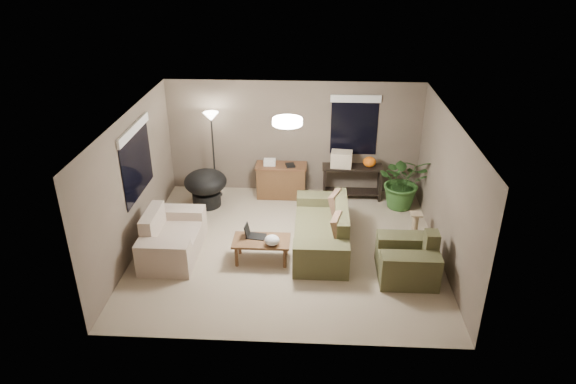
# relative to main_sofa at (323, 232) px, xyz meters

# --- Properties ---
(room_shell) EXTENTS (5.50, 5.50, 5.50)m
(room_shell) POSITION_rel_main_sofa_xyz_m (-0.65, -0.11, 0.96)
(room_shell) COLOR gray
(room_shell) RESTS_ON ground
(main_sofa) EXTENTS (0.95, 2.20, 0.85)m
(main_sofa) POSITION_rel_main_sofa_xyz_m (0.00, 0.00, 0.00)
(main_sofa) COLOR #4D4C2E
(main_sofa) RESTS_ON ground
(throw_pillows) EXTENTS (0.38, 1.40, 0.47)m
(throw_pillows) POSITION_rel_main_sofa_xyz_m (0.26, -0.00, 0.36)
(throw_pillows) COLOR #8C7251
(throw_pillows) RESTS_ON main_sofa
(loveseat) EXTENTS (0.90, 1.60, 0.85)m
(loveseat) POSITION_rel_main_sofa_xyz_m (-2.73, -0.40, 0.00)
(loveseat) COLOR beige
(loveseat) RESTS_ON ground
(armchair) EXTENTS (0.95, 1.00, 0.85)m
(armchair) POSITION_rel_main_sofa_xyz_m (1.41, -0.87, 0.00)
(armchair) COLOR #4C4C2E
(armchair) RESTS_ON ground
(coffee_table) EXTENTS (1.00, 0.55, 0.42)m
(coffee_table) POSITION_rel_main_sofa_xyz_m (-1.09, -0.54, 0.06)
(coffee_table) COLOR brown
(coffee_table) RESTS_ON ground
(laptop) EXTENTS (0.39, 0.28, 0.24)m
(laptop) POSITION_rel_main_sofa_xyz_m (-1.25, -0.44, 0.19)
(laptop) COLOR black
(laptop) RESTS_ON coffee_table
(plastic_bag) EXTENTS (0.29, 0.26, 0.18)m
(plastic_bag) POSITION_rel_main_sofa_xyz_m (-0.89, -0.69, 0.22)
(plastic_bag) COLOR white
(plastic_bag) RESTS_ON coffee_table
(desk) EXTENTS (1.10, 0.50, 0.75)m
(desk) POSITION_rel_main_sofa_xyz_m (-0.91, 2.03, 0.08)
(desk) COLOR brown
(desk) RESTS_ON ground
(desk_papers) EXTENTS (0.69, 0.28, 0.12)m
(desk_papers) POSITION_rel_main_sofa_xyz_m (-1.06, 2.02, 0.51)
(desk_papers) COLOR silver
(desk_papers) RESTS_ON desk
(console_table) EXTENTS (1.30, 0.40, 0.75)m
(console_table) POSITION_rel_main_sofa_xyz_m (0.64, 2.03, 0.14)
(console_table) COLOR black
(console_table) RESTS_ON ground
(pumpkin) EXTENTS (0.36, 0.36, 0.23)m
(pumpkin) POSITION_rel_main_sofa_xyz_m (0.99, 2.03, 0.57)
(pumpkin) COLOR orange
(pumpkin) RESTS_ON console_table
(cardboard_box) EXTENTS (0.47, 0.38, 0.33)m
(cardboard_box) POSITION_rel_main_sofa_xyz_m (0.39, 2.03, 0.62)
(cardboard_box) COLOR beige
(cardboard_box) RESTS_ON console_table
(papasan_chair) EXTENTS (1.14, 1.14, 0.80)m
(papasan_chair) POSITION_rel_main_sofa_xyz_m (-2.47, 1.51, 0.17)
(papasan_chair) COLOR black
(papasan_chair) RESTS_ON ground
(floor_lamp) EXTENTS (0.32, 0.32, 1.91)m
(floor_lamp) POSITION_rel_main_sofa_xyz_m (-2.37, 2.01, 1.30)
(floor_lamp) COLOR black
(floor_lamp) RESTS_ON ground
(ceiling_fixture) EXTENTS (0.50, 0.50, 0.10)m
(ceiling_fixture) POSITION_rel_main_sofa_xyz_m (-0.65, -0.11, 2.15)
(ceiling_fixture) COLOR white
(ceiling_fixture) RESTS_ON room_shell
(houseplant) EXTENTS (1.07, 1.19, 0.93)m
(houseplant) POSITION_rel_main_sofa_xyz_m (1.68, 1.66, 0.17)
(houseplant) COLOR #2D5923
(houseplant) RESTS_ON ground
(cat_scratching_post) EXTENTS (0.32, 0.32, 0.50)m
(cat_scratching_post) POSITION_rel_main_sofa_xyz_m (1.75, 0.43, -0.08)
(cat_scratching_post) COLOR tan
(cat_scratching_post) RESTS_ON ground
(window_left) EXTENTS (0.05, 1.56, 1.33)m
(window_left) POSITION_rel_main_sofa_xyz_m (-3.38, 0.19, 1.49)
(window_left) COLOR black
(window_left) RESTS_ON room_shell
(window_back) EXTENTS (1.06, 0.05, 1.33)m
(window_back) POSITION_rel_main_sofa_xyz_m (0.65, 2.37, 1.49)
(window_back) COLOR black
(window_back) RESTS_ON room_shell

